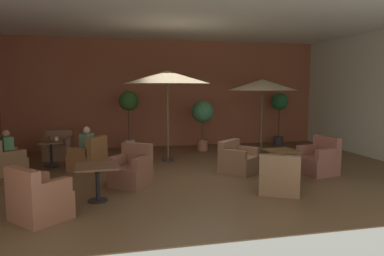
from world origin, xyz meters
The scene contains 22 objects.
ground_plane centered at (0.00, 0.00, -0.01)m, with size 11.26×8.27×0.02m, color brown.
wall_back_brick centered at (0.00, 4.09, 1.88)m, with size 11.26×0.08×3.76m, color #995138.
ceiling_slab centered at (0.00, 0.00, 3.79)m, with size 11.26×8.27×0.06m, color silver.
cafe_table_front_left centered at (-3.63, 1.36, 0.48)m, with size 0.64×0.64×0.68m.
armchair_front_left_north centered at (-3.60, 2.49, 0.31)m, with size 0.81×0.81×0.82m.
armchair_front_left_east centered at (-4.59, 0.74, 0.32)m, with size 1.02×1.02×0.88m.
armchair_front_left_south centered at (-2.64, 0.80, 0.31)m, with size 1.03×1.05×0.86m.
cafe_table_front_right centered at (-2.33, -1.92, 0.54)m, with size 0.81×0.81×0.68m.
armchair_front_right_north centered at (-1.65, -0.96, 0.33)m, with size 1.00×1.00×0.89m.
armchair_front_right_east centered at (-3.21, -2.70, 0.33)m, with size 1.06×1.07×0.88m.
cafe_table_mid_center centered at (1.75, -1.18, 0.50)m, with size 0.71×0.71×0.68m.
armchair_mid_center_north centered at (1.01, -0.33, 0.30)m, with size 1.13×1.12×0.78m.
armchair_mid_center_east centered at (1.21, -2.17, 0.30)m, with size 1.05×1.07×0.81m.
armchair_mid_center_south centered at (2.85, -0.96, 0.33)m, with size 0.89×0.92×0.91m.
patio_umbrella_tall_red centered at (-0.48, 1.45, 2.38)m, with size 2.46×2.46×2.58m.
patio_umbrella_center_beige centered at (2.66, 2.00, 2.18)m, with size 2.19×2.19×2.37m.
potted_tree_left_corner centered at (0.92, 2.83, 1.19)m, with size 0.73×0.73×1.68m.
potted_tree_mid_left centered at (-1.49, 3.04, 1.43)m, with size 0.63×0.63×1.99m.
potted_tree_mid_right centered at (3.97, 3.42, 1.39)m, with size 0.63×0.63×1.91m.
patron_blue_shirt centered at (-2.68, 0.82, 0.73)m, with size 0.36×0.41×0.70m.
patron_by_window centered at (-4.55, 0.76, 0.70)m, with size 0.38×0.42×0.67m.
iced_drink_cup centered at (-3.50, 1.48, 0.73)m, with size 0.08×0.08×0.11m, color white.
Camera 1 is at (-2.06, -8.58, 2.10)m, focal length 33.35 mm.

